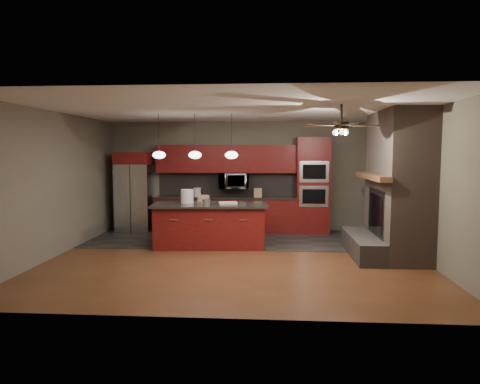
# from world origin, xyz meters

# --- Properties ---
(ground) EXTENTS (7.00, 7.00, 0.00)m
(ground) POSITION_xyz_m (0.00, 0.00, 0.00)
(ground) COLOR brown
(ground) RESTS_ON ground
(ceiling) EXTENTS (7.00, 6.00, 0.02)m
(ceiling) POSITION_xyz_m (0.00, 0.00, 2.80)
(ceiling) COLOR white
(ceiling) RESTS_ON back_wall
(back_wall) EXTENTS (7.00, 0.02, 2.80)m
(back_wall) POSITION_xyz_m (0.00, 3.00, 1.40)
(back_wall) COLOR #686253
(back_wall) RESTS_ON ground
(right_wall) EXTENTS (0.02, 6.00, 2.80)m
(right_wall) POSITION_xyz_m (3.50, 0.00, 1.40)
(right_wall) COLOR #686253
(right_wall) RESTS_ON ground
(left_wall) EXTENTS (0.02, 6.00, 2.80)m
(left_wall) POSITION_xyz_m (-3.50, 0.00, 1.40)
(left_wall) COLOR #686253
(left_wall) RESTS_ON ground
(slate_tile_patch) EXTENTS (7.00, 2.40, 0.01)m
(slate_tile_patch) POSITION_xyz_m (0.00, 1.80, 0.01)
(slate_tile_patch) COLOR #2D2A28
(slate_tile_patch) RESTS_ON ground
(fireplace_column) EXTENTS (1.30, 2.10, 2.80)m
(fireplace_column) POSITION_xyz_m (3.04, 0.40, 1.30)
(fireplace_column) COLOR brown
(fireplace_column) RESTS_ON ground
(back_cabinetry) EXTENTS (3.59, 0.64, 2.20)m
(back_cabinetry) POSITION_xyz_m (-0.48, 2.74, 0.89)
(back_cabinetry) COLOR maroon
(back_cabinetry) RESTS_ON ground
(oven_tower) EXTENTS (0.80, 0.63, 2.38)m
(oven_tower) POSITION_xyz_m (1.70, 2.69, 1.19)
(oven_tower) COLOR maroon
(oven_tower) RESTS_ON ground
(microwave) EXTENTS (0.73, 0.41, 0.50)m
(microwave) POSITION_xyz_m (-0.27, 2.75, 1.30)
(microwave) COLOR silver
(microwave) RESTS_ON back_cabinetry
(refrigerator) EXTENTS (0.86, 0.75, 2.02)m
(refrigerator) POSITION_xyz_m (-2.80, 2.62, 1.01)
(refrigerator) COLOR silver
(refrigerator) RESTS_ON ground
(kitchen_island) EXTENTS (2.52, 1.29, 0.92)m
(kitchen_island) POSITION_xyz_m (-0.64, 0.99, 0.46)
(kitchen_island) COLOR maroon
(kitchen_island) RESTS_ON ground
(white_bucket) EXTENTS (0.34, 0.34, 0.30)m
(white_bucket) POSITION_xyz_m (-1.15, 1.08, 1.07)
(white_bucket) COLOR silver
(white_bucket) RESTS_ON kitchen_island
(paint_can) EXTENTS (0.19, 0.19, 0.11)m
(paint_can) POSITION_xyz_m (-0.70, 0.80, 0.98)
(paint_can) COLOR #B0B0B5
(paint_can) RESTS_ON kitchen_island
(paint_tray) EXTENTS (0.42, 0.34, 0.04)m
(paint_tray) POSITION_xyz_m (-0.26, 1.03, 0.94)
(paint_tray) COLOR silver
(paint_tray) RESTS_ON kitchen_island
(cardboard_box) EXTENTS (0.24, 0.19, 0.15)m
(cardboard_box) POSITION_xyz_m (-0.83, 1.34, 0.99)
(cardboard_box) COLOR #AA7858
(cardboard_box) RESTS_ON kitchen_island
(counter_bucket) EXTENTS (0.24, 0.24, 0.22)m
(counter_bucket) POSITION_xyz_m (-1.21, 2.70, 1.01)
(counter_bucket) COLOR silver
(counter_bucket) RESTS_ON back_cabinetry
(counter_box) EXTENTS (0.20, 0.16, 0.22)m
(counter_box) POSITION_xyz_m (0.34, 2.65, 1.01)
(counter_box) COLOR tan
(counter_box) RESTS_ON back_cabinetry
(pendant_left) EXTENTS (0.26, 0.26, 0.92)m
(pendant_left) POSITION_xyz_m (-1.65, 0.70, 1.96)
(pendant_left) COLOR black
(pendant_left) RESTS_ON ceiling
(pendant_center) EXTENTS (0.26, 0.26, 0.92)m
(pendant_center) POSITION_xyz_m (-0.90, 0.70, 1.96)
(pendant_center) COLOR black
(pendant_center) RESTS_ON ceiling
(pendant_right) EXTENTS (0.26, 0.26, 0.92)m
(pendant_right) POSITION_xyz_m (-0.15, 0.70, 1.96)
(pendant_right) COLOR black
(pendant_right) RESTS_ON ceiling
(ceiling_fan) EXTENTS (1.27, 1.33, 0.41)m
(ceiling_fan) POSITION_xyz_m (1.80, -0.80, 2.46)
(ceiling_fan) COLOR black
(ceiling_fan) RESTS_ON ceiling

